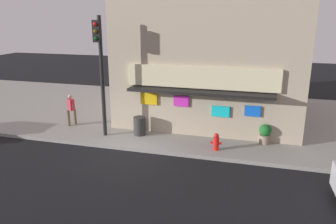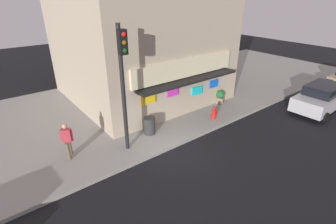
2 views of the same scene
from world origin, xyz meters
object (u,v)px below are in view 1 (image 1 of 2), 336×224
potted_plant_by_doorway (265,134)px  fire_hydrant (216,142)px  traffic_light (100,62)px  pedestrian (71,108)px  trash_can (140,126)px

potted_plant_by_doorway → fire_hydrant: bearing=-146.7°
traffic_light → potted_plant_by_doorway: traffic_light is taller
fire_hydrant → pedestrian: size_ratio=0.45×
fire_hydrant → traffic_light: bearing=176.8°
trash_can → potted_plant_by_doorway: size_ratio=0.98×
trash_can → fire_hydrant: bearing=-13.2°
traffic_light → potted_plant_by_doorway: size_ratio=6.20×
traffic_light → fire_hydrant: (5.40, -0.30, -3.20)m
fire_hydrant → potted_plant_by_doorway: bearing=33.3°
traffic_light → trash_can: (1.59, 0.59, -3.11)m
traffic_light → fire_hydrant: 6.28m
traffic_light → fire_hydrant: bearing=-3.2°
pedestrian → traffic_light: bearing=-23.7°
fire_hydrant → trash_can: size_ratio=0.85×
trash_can → potted_plant_by_doorway: bearing=4.2°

